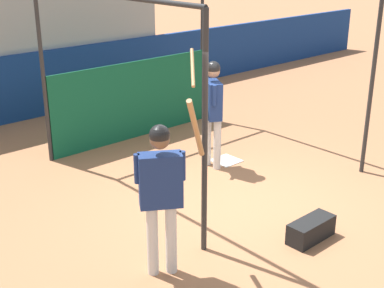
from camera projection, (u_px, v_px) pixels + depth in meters
ground_plane at (237, 205)px, 7.86m from camera, size 60.00×60.00×0.00m
outfield_wall at (42, 84)px, 11.75m from camera, size 24.00×0.12×1.43m
batting_cage at (154, 79)px, 9.71m from camera, size 3.72×4.03×3.00m
home_plate at (226, 161)px, 9.46m from camera, size 0.44×0.44×0.02m
player_batter at (212, 104)px, 8.85m from camera, size 0.58×0.92×1.95m
player_waiting at (162, 186)px, 5.88m from camera, size 0.85×0.63×2.16m
equipment_bag at (311, 230)px, 6.91m from camera, size 0.70×0.28×0.28m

